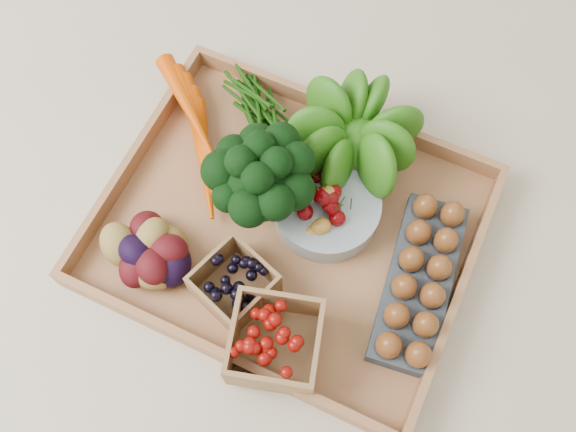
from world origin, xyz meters
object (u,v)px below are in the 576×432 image
at_px(tray, 288,229).
at_px(broccoli, 261,190).
at_px(cherry_bowl, 327,208).
at_px(egg_carton, 418,283).

distance_m(tray, broccoli, 0.09).
bearing_deg(cherry_bowl, broccoli, -161.78).
xyz_separation_m(cherry_bowl, egg_carton, (0.17, -0.05, -0.01)).
bearing_deg(egg_carton, broccoli, 168.97).
height_order(tray, cherry_bowl, cherry_bowl).
distance_m(tray, egg_carton, 0.21).
bearing_deg(egg_carton, cherry_bowl, 156.59).
distance_m(cherry_bowl, egg_carton, 0.18).
xyz_separation_m(tray, cherry_bowl, (0.04, 0.05, 0.03)).
relative_size(tray, broccoli, 3.47).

